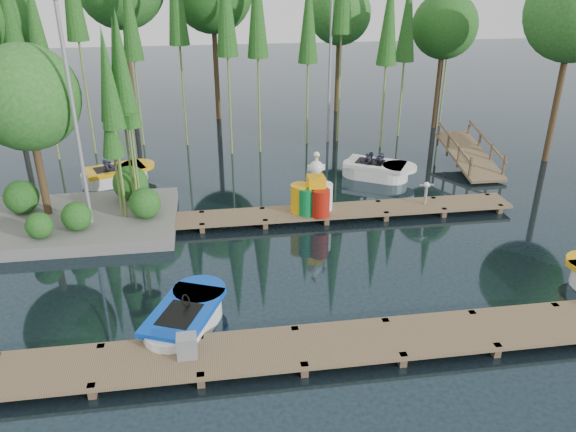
{
  "coord_description": "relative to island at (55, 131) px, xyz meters",
  "views": [
    {
      "loc": [
        -1.73,
        -14.3,
        8.0
      ],
      "look_at": [
        0.5,
        0.5,
        1.1
      ],
      "focal_mm": 35.0,
      "sensor_mm": 36.0,
      "label": 1
    }
  ],
  "objects": [
    {
      "name": "lamp_island",
      "position": [
        0.8,
        -0.79,
        1.08
      ],
      "size": [
        0.3,
        0.3,
        7.25
      ],
      "color": "gray",
      "rests_on": "ground"
    },
    {
      "name": "tree_screen",
      "position": [
        4.26,
        7.31,
        2.93
      ],
      "size": [
        34.42,
        18.53,
        10.31
      ],
      "color": "#44311D",
      "rests_on": "ground"
    },
    {
      "name": "yellow_barrel",
      "position": [
        7.51,
        -0.79,
        -2.4
      ],
      "size": [
        0.64,
        0.64,
        0.96
      ],
      "primitive_type": "cylinder",
      "color": "#EEA50C",
      "rests_on": "far_dock"
    },
    {
      "name": "boat_white_far",
      "position": [
        11.2,
        2.72,
        -2.87
      ],
      "size": [
        3.22,
        2.67,
        1.4
      ],
      "rotation": [
        0.0,
        0.0,
        0.15
      ],
      "color": "white",
      "rests_on": "ground"
    },
    {
      "name": "drum_cluster",
      "position": [
        8.03,
        -0.95,
        -2.27
      ],
      "size": [
        1.22,
        1.12,
        2.1
      ],
      "color": "#0C7232",
      "rests_on": "far_dock"
    },
    {
      "name": "near_dock",
      "position": [
        6.3,
        -7.79,
        -2.95
      ],
      "size": [
        18.0,
        1.5,
        0.5
      ],
      "color": "brown",
      "rests_on": "ground"
    },
    {
      "name": "island",
      "position": [
        0.0,
        0.0,
        0.0
      ],
      "size": [
        6.2,
        4.2,
        6.75
      ],
      "color": "slate",
      "rests_on": "ground"
    },
    {
      "name": "utility_cabinet",
      "position": [
        3.89,
        -7.79,
        -2.63
      ],
      "size": [
        0.42,
        0.35,
        0.51
      ],
      "primitive_type": "cube",
      "color": "gray",
      "rests_on": "near_dock"
    },
    {
      "name": "ground_plane",
      "position": [
        6.3,
        -3.29,
        -3.18
      ],
      "size": [
        90.0,
        90.0,
        0.0
      ],
      "primitive_type": "plane",
      "color": "#1D2D36"
    },
    {
      "name": "seagull_post",
      "position": [
        11.86,
        -0.79,
        -2.34
      ],
      "size": [
        0.5,
        0.27,
        0.8
      ],
      "color": "gray",
      "rests_on": "far_dock"
    },
    {
      "name": "ramp",
      "position": [
        15.3,
        3.21,
        -2.6
      ],
      "size": [
        1.5,
        3.94,
        1.49
      ],
      "color": "brown",
      "rests_on": "ground"
    },
    {
      "name": "boat_yellow_far",
      "position": [
        0.99,
        3.71,
        -2.88
      ],
      "size": [
        3.11,
        2.21,
        1.42
      ],
      "rotation": [
        0.0,
        0.0,
        0.02
      ],
      "color": "white",
      "rests_on": "ground"
    },
    {
      "name": "far_dock",
      "position": [
        7.3,
        -0.79,
        -2.95
      ],
      "size": [
        15.0,
        1.2,
        0.5
      ],
      "color": "brown",
      "rests_on": "ground"
    },
    {
      "name": "lamp_rear",
      "position": [
        10.3,
        7.71,
        1.08
      ],
      "size": [
        0.3,
        0.3,
        7.25
      ],
      "color": "gray",
      "rests_on": "ground"
    },
    {
      "name": "boat_blue",
      "position": [
        3.82,
        -6.41,
        -2.9
      ],
      "size": [
        2.31,
        3.14,
        0.96
      ],
      "rotation": [
        0.0,
        0.0,
        -0.4
      ],
      "color": "white",
      "rests_on": "ground"
    }
  ]
}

